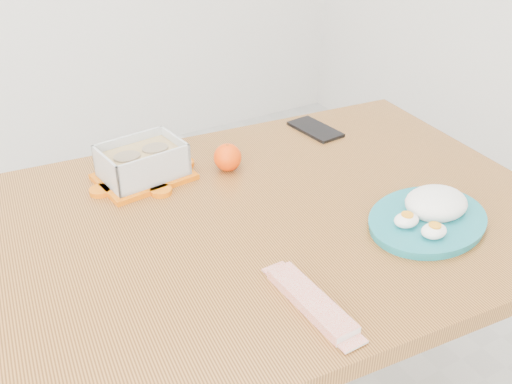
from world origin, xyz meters
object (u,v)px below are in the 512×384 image
food_container (142,163)px  orange_fruit (228,157)px  smartphone (315,129)px  rice_plate (431,212)px  dining_table (256,249)px

food_container → orange_fruit: food_container is taller
smartphone → food_container: bearing=176.6°
rice_plate → food_container: bearing=119.0°
dining_table → food_container: (-0.15, 0.27, 0.13)m
food_container → rice_plate: size_ratio=0.67×
orange_fruit → rice_plate: (0.26, -0.42, -0.01)m
orange_fruit → rice_plate: bearing=-57.9°
food_container → smartphone: food_container is taller
food_container → rice_plate: bearing=-53.1°
food_container → smartphone: (0.51, 0.02, -0.04)m
orange_fruit → rice_plate: rice_plate is taller
smartphone → orange_fruit: bearing=-171.7°
orange_fruit → rice_plate: size_ratio=0.20×
dining_table → rice_plate: rice_plate is taller
dining_table → smartphone: size_ratio=8.68×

